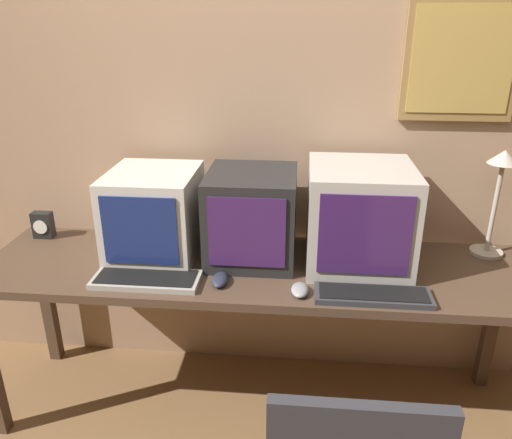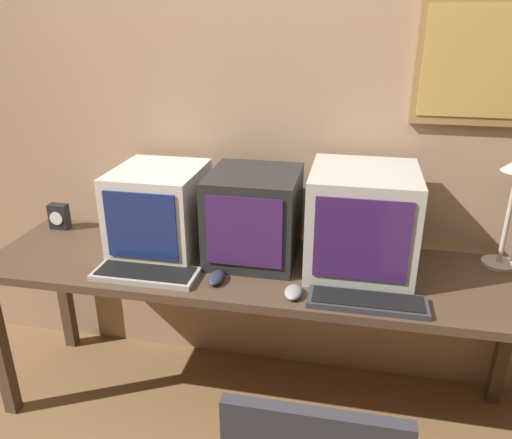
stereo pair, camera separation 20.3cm
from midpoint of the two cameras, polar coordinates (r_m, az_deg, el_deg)
The scene contains 11 objects.
wall_back at distance 2.30m, azimuth -1.52°, elevation 11.43°, with size 8.00×0.08×2.60m.
desk at distance 2.16m, azimuth -2.72°, elevation -7.06°, with size 2.34×0.62×0.75m.
monitor_left at distance 2.22m, azimuth -14.13°, elevation 0.58°, with size 0.37×0.42×0.38m.
monitor_center at distance 2.12m, azimuth -3.24°, elevation 0.35°, with size 0.37×0.40×0.38m.
monitor_right at distance 2.09m, azimuth 8.98°, elevation 0.34°, with size 0.42×0.44×0.42m.
keyboard_main at distance 2.06m, azimuth -15.22°, elevation -6.68°, with size 0.43×0.17×0.03m.
keyboard_side at distance 1.91m, azimuth 10.25°, elevation -8.60°, with size 0.43×0.14×0.03m.
mouse_near_keyboard at distance 1.99m, azimuth -7.09°, elevation -6.92°, with size 0.06×0.12×0.03m.
mouse_far_corner at distance 1.91m, azimuth 1.98°, elevation -8.12°, with size 0.07×0.11×0.03m.
desk_clock at distance 2.61m, azimuth -25.27°, elevation -0.62°, with size 0.09×0.06×0.13m.
desk_lamp at distance 2.29m, azimuth 23.79°, elevation 3.62°, with size 0.14×0.14×0.47m.
Camera 1 is at (0.17, -1.13, 1.74)m, focal length 35.00 mm.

